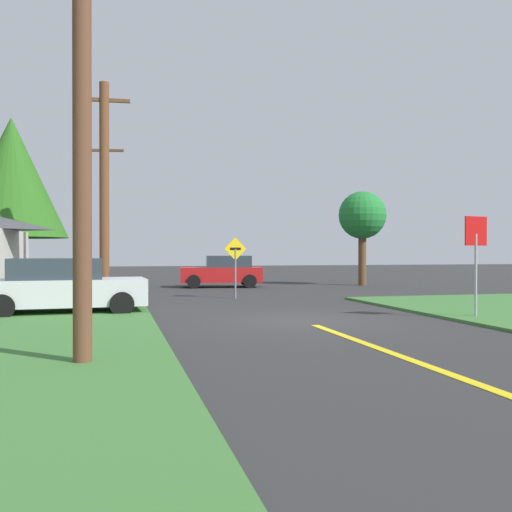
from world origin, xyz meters
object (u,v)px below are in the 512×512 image
object	(u,v)px
utility_pole_near	(82,69)
direction_sign	(235,260)
stop_sign	(476,246)
oak_tree_left	(362,216)
pine_tree_center	(11,178)
parked_car_near_building	(62,286)
car_approaching_junction	(223,272)
utility_pole_far	(105,212)
utility_pole_mid	(104,190)

from	to	relation	value
utility_pole_near	direction_sign	xyz separation A→B (m)	(5.05, 12.20, -3.17)
stop_sign	direction_sign	bearing A→B (deg)	-71.64
oak_tree_left	pine_tree_center	distance (m)	17.55
parked_car_near_building	direction_sign	size ratio (longest dim) A/B	1.96
direction_sign	car_approaching_junction	bearing A→B (deg)	83.09
parked_car_near_building	utility_pole_near	xyz separation A→B (m)	(0.97, -7.94, 3.84)
parked_car_near_building	oak_tree_left	bearing A→B (deg)	34.57
oak_tree_left	pine_tree_center	bearing A→B (deg)	-174.30
parked_car_near_building	utility_pole_far	world-z (taller)	utility_pole_far
stop_sign	car_approaching_junction	distance (m)	15.86
utility_pole_far	direction_sign	size ratio (longest dim) A/B	3.06
stop_sign	utility_pole_far	xyz separation A→B (m)	(-9.84, 14.90, 1.79)
utility_pole_far	direction_sign	distance (m)	8.66
utility_pole_far	car_approaching_junction	bearing A→B (deg)	3.98
direction_sign	utility_pole_near	bearing A→B (deg)	-112.47
utility_pole_near	pine_tree_center	xyz separation A→B (m)	(-3.87, 17.24, 0.41)
parked_car_near_building	pine_tree_center	world-z (taller)	pine_tree_center
stop_sign	utility_pole_near	world-z (taller)	utility_pole_near
direction_sign	stop_sign	bearing A→B (deg)	-59.46
car_approaching_junction	parked_car_near_building	distance (m)	13.28
stop_sign	car_approaching_junction	bearing A→B (deg)	-87.60
parked_car_near_building	utility_pole_far	bearing A→B (deg)	82.00
utility_pole_far	oak_tree_left	xyz separation A→B (m)	(13.49, 0.09, 0.00)
stop_sign	oak_tree_left	distance (m)	15.53
direction_sign	oak_tree_left	size ratio (longest dim) A/B	0.47
stop_sign	utility_pole_mid	world-z (taller)	utility_pole_mid
utility_pole_mid	oak_tree_left	size ratio (longest dim) A/B	1.53
utility_pole_far	oak_tree_left	world-z (taller)	utility_pole_far
oak_tree_left	stop_sign	bearing A→B (deg)	-103.68
direction_sign	pine_tree_center	size ratio (longest dim) A/B	0.31
utility_pole_far	parked_car_near_building	bearing A→B (deg)	-95.31
utility_pole_mid	direction_sign	size ratio (longest dim) A/B	3.28
oak_tree_left	utility_pole_near	bearing A→B (deg)	-125.50
parked_car_near_building	utility_pole_far	distance (m)	11.38
utility_pole_far	pine_tree_center	xyz separation A→B (m)	(-3.92, -1.65, 1.31)
car_approaching_junction	pine_tree_center	world-z (taller)	pine_tree_center
parked_car_near_building	utility_pole_near	world-z (taller)	utility_pole_near
stop_sign	utility_pole_far	distance (m)	17.95
parked_car_near_building	utility_pole_near	distance (m)	8.87
car_approaching_junction	utility_pole_far	distance (m)	6.57
utility_pole_near	utility_pole_mid	distance (m)	11.46
oak_tree_left	pine_tree_center	xyz separation A→B (m)	(-17.41, -1.74, 1.31)
direction_sign	pine_tree_center	distance (m)	10.85
direction_sign	utility_pole_mid	bearing A→B (deg)	-171.27
stop_sign	utility_pole_far	world-z (taller)	utility_pole_far
pine_tree_center	utility_pole_near	bearing A→B (deg)	-77.34
parked_car_near_building	utility_pole_near	size ratio (longest dim) A/B	0.52
stop_sign	direction_sign	distance (m)	9.54
oak_tree_left	pine_tree_center	world-z (taller)	pine_tree_center
utility_pole_mid	direction_sign	xyz separation A→B (m)	(4.90, 0.75, -2.52)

